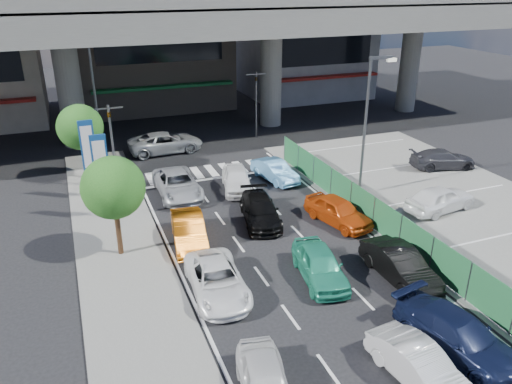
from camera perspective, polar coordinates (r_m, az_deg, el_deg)
name	(u,v)px	position (r m, az deg, el deg)	size (l,w,h in m)	color
ground	(295,269)	(22.35, 4.47, -8.78)	(120.00, 120.00, 0.00)	black
parking_lot	(461,211)	(29.60, 22.38, -2.05)	(12.00, 28.00, 0.06)	slate
sidewalk_left	(121,254)	(24.10, -15.14, -6.85)	(4.00, 30.00, 0.12)	slate
fence_run	(385,222)	(25.11, 14.57, -3.31)	(0.16, 22.00, 1.80)	#205E35
expressway	(173,21)	(39.97, -9.43, 18.68)	(64.00, 14.00, 10.75)	slate
building_center	(149,27)	(50.82, -12.13, 18.00)	(14.00, 10.90, 15.00)	gray
building_east	(305,37)	(54.98, 5.60, 17.19)	(12.00, 10.90, 12.00)	gray
traffic_light_left	(110,127)	(30.11, -16.30, 7.19)	(1.60, 1.24, 5.20)	#595B60
traffic_light_right	(256,88)	(39.36, 0.01, 11.79)	(1.60, 1.24, 5.20)	#595B60
street_lamp_right	(369,116)	(28.64, 12.75, 8.48)	(1.65, 0.22, 8.00)	#595B60
street_lamp_left	(97,92)	(35.73, -17.69, 10.88)	(1.65, 0.22, 8.00)	#595B60
signboard_near	(101,166)	(26.49, -17.32, 2.89)	(0.80, 0.14, 4.70)	#595B60
signboard_far	(88,149)	(29.32, -18.62, 4.68)	(0.80, 0.14, 4.70)	#595B60
tree_near	(113,188)	(22.66, -16.01, 0.45)	(2.80, 2.80, 4.80)	#382314
tree_far	(80,127)	(32.59, -19.46, 6.98)	(2.80, 2.80, 4.80)	#382314
van_white_back_left	(265,384)	(16.05, 1.08, -21.08)	(1.50, 3.72, 1.27)	silver
hatch_white_back_mid	(420,366)	(17.38, 18.21, -18.37)	(1.34, 3.83, 1.26)	silver
minivan_navy_back	(458,335)	(18.90, 22.09, -14.92)	(1.93, 4.76, 1.38)	black
sedan_white_mid_left	(217,280)	(20.47, -4.48, -10.01)	(2.08, 4.51, 1.25)	white
taxi_teal_mid	(320,265)	(21.45, 7.30, -8.23)	(1.63, 4.05, 1.38)	teal
hatch_black_mid_right	(400,265)	(22.12, 16.13, -8.01)	(1.46, 4.19, 1.38)	black
taxi_orange_left	(189,231)	(24.15, -7.70, -4.41)	(1.46, 4.19, 1.38)	orange
sedan_black_mid	(260,210)	(26.08, 0.47, -2.11)	(1.78, 4.37, 1.27)	black
taxi_orange_right	(338,211)	(26.24, 9.36, -2.15)	(1.63, 4.05, 1.38)	#C1420D
wagon_silver_front_left	(178,184)	(29.54, -8.96, 0.88)	(2.29, 4.97, 1.38)	#AAADB3
sedan_white_front_mid	(237,179)	(29.97, -2.23, 1.49)	(1.63, 4.05, 1.38)	white
kei_truck_front_right	(275,171)	(31.42, 2.16, 2.44)	(1.34, 3.84, 1.26)	#4D8BBE
crossing_wagon_silver	(166,142)	(37.16, -10.29, 5.61)	(2.47, 5.35, 1.49)	#ACAFB3
parked_sedan_white	(440,198)	(28.93, 20.31, -0.68)	(1.69, 4.21, 1.43)	white
parked_sedan_dgrey	(443,159)	(35.58, 20.56, 3.56)	(1.75, 4.30, 1.25)	#313137
traffic_cone	(368,200)	(28.51, 12.64, -0.85)	(0.38, 0.38, 0.74)	red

